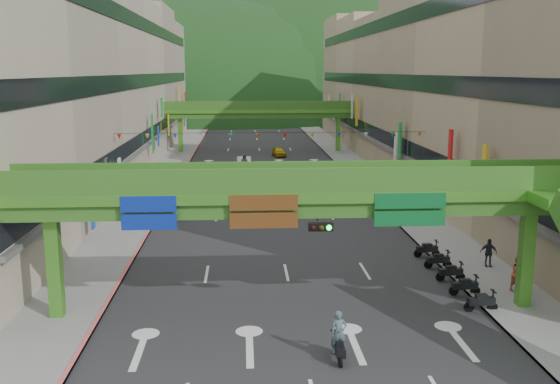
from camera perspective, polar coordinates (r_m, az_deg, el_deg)
The scene contains 23 objects.
ground at distance 24.59m, azimuth 2.62°, elevation -16.25°, with size 320.00×320.00×0.00m, color black.
road_slab at distance 72.64m, azimuth -1.52°, elevation 2.13°, with size 18.00×140.00×0.02m, color #28282B.
sidewalk_left at distance 73.10m, azimuth -10.17°, elevation 2.07°, with size 4.00×140.00×0.15m, color gray.
sidewalk_right at distance 73.81m, azimuth 7.06°, elevation 2.25°, with size 4.00×140.00×0.15m, color gray.
curb_left at distance 72.90m, azimuth -8.69°, elevation 2.10°, with size 0.20×140.00×0.18m, color #CC5959.
curb_right at distance 73.49m, azimuth 5.60°, elevation 2.25°, with size 0.20×140.00×0.18m, color gray.
building_row_left at distance 73.62m, azimuth -16.64°, elevation 9.19°, with size 12.80×95.00×19.00m.
building_row_right at distance 74.84m, azimuth 13.29°, elevation 9.38°, with size 12.80×95.00×19.00m.
overpass_near at distance 27.97m, azimuth 3.46°, elevation -1.50°, with size 28.00×12.27×7.10m.
overpass_far at distance 86.95m, azimuth -1.87°, elevation 7.18°, with size 28.00×2.20×7.10m.
hill_left at distance 182.50m, azimuth -7.46°, elevation 7.43°, with size 168.00×140.00×112.00m, color #1C4419.
hill_right at distance 203.88m, azimuth 4.33°, elevation 7.86°, with size 208.00×176.00×128.00m, color #1C4419.
bunting_string at distance 52.05m, azimuth -0.80°, elevation 5.19°, with size 26.00×0.36×0.47m.
scooter_rider_near at distance 25.22m, azimuth 5.40°, elevation -13.14°, with size 0.63×1.60×2.05m.
scooter_rider_mid at distance 51.49m, azimuth -2.82°, elevation -0.34°, with size 0.94×1.60×2.15m.
scooter_rider_left at distance 48.62m, azimuth -8.77°, elevation -1.34°, with size 0.93×1.60×1.91m.
scooter_rider_far at distance 68.96m, azimuth -3.27°, elevation 2.58°, with size 0.99×1.60×2.21m.
parked_scooter_row at distance 35.31m, azimuth 15.34°, elevation -7.08°, with size 1.60×9.35×1.08m.
car_silver at distance 71.69m, azimuth -3.29°, elevation 2.61°, with size 1.63×4.68×1.54m, color #BBBAC2.
car_yellow at distance 83.10m, azimuth -0.11°, elevation 3.70°, with size 1.50×3.73×1.27m, color #B8970F.
pedestrian_red at distance 34.47m, azimuth 20.95°, elevation -7.23°, with size 0.87×0.68×1.79m, color #B4462C.
pedestrian_dark at distance 38.02m, azimuth 18.50°, elevation -5.49°, with size 0.96×0.40×1.64m, color #21222B.
pedestrian_blue at distance 54.91m, azimuth 10.17°, elevation -0.12°, with size 0.74×0.48×1.59m, color #3C4860.
Camera 1 is at (-2.39, -21.72, 11.28)m, focal length 40.00 mm.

